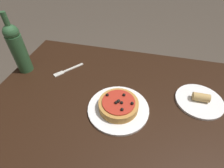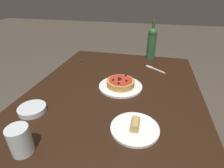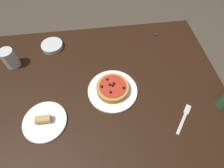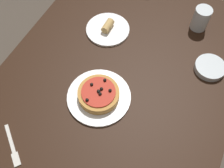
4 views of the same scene
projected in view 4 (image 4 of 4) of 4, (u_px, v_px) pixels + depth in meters
ground_plane at (113, 138)px, 1.83m from camera, size 14.00×14.00×0.00m
dining_table at (114, 91)px, 1.24m from camera, size 1.46×1.04×0.76m
dinner_plate at (99, 97)px, 1.13m from camera, size 0.28×0.28×0.01m
pizza at (99, 94)px, 1.11m from camera, size 0.18×0.18×0.05m
water_cup at (201, 19)px, 1.29m from camera, size 0.08×0.08×0.12m
side_bowl at (210, 67)px, 1.20m from camera, size 0.14×0.14×0.03m
fork at (13, 148)px, 1.02m from camera, size 0.13×0.15×0.00m
side_plate at (108, 29)px, 1.32m from camera, size 0.22×0.22×0.05m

